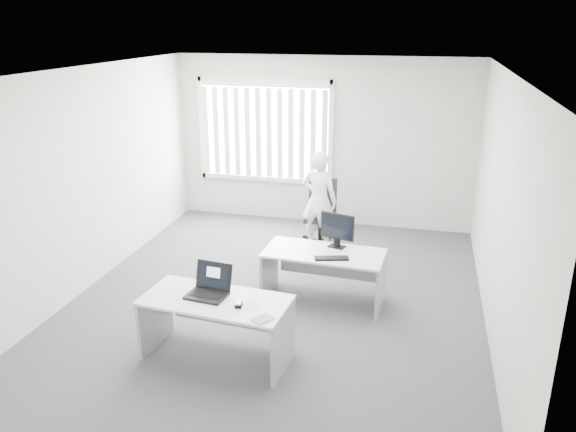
% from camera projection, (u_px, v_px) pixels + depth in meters
% --- Properties ---
extents(ground, '(6.00, 6.00, 0.00)m').
position_uv_depth(ground, '(277.00, 299.00, 7.07)').
color(ground, '#525159').
rests_on(ground, ground).
extents(wall_back, '(5.00, 0.02, 2.80)m').
position_uv_depth(wall_back, '(323.00, 142.00, 9.36)').
color(wall_back, silver).
rests_on(wall_back, ground).
extents(wall_front, '(5.00, 0.02, 2.80)m').
position_uv_depth(wall_front, '(164.00, 317.00, 3.86)').
color(wall_front, silver).
rests_on(wall_front, ground).
extents(wall_left, '(0.02, 6.00, 2.80)m').
position_uv_depth(wall_left, '(88.00, 179.00, 7.17)').
color(wall_left, silver).
rests_on(wall_left, ground).
extents(wall_right, '(0.02, 6.00, 2.80)m').
position_uv_depth(wall_right, '(500.00, 209.00, 6.04)').
color(wall_right, silver).
rests_on(wall_right, ground).
extents(ceiling, '(5.00, 6.00, 0.02)m').
position_uv_depth(ceiling, '(276.00, 71.00, 6.14)').
color(ceiling, white).
rests_on(ceiling, wall_back).
extents(window, '(2.32, 0.06, 1.76)m').
position_uv_depth(window, '(265.00, 131.00, 9.50)').
color(window, silver).
rests_on(window, wall_back).
extents(blinds, '(2.20, 0.10, 1.50)m').
position_uv_depth(blinds, '(264.00, 133.00, 9.45)').
color(blinds, white).
rests_on(blinds, wall_back).
extents(desk_near, '(1.54, 0.82, 0.68)m').
position_uv_depth(desk_near, '(216.00, 316.00, 5.70)').
color(desk_near, white).
rests_on(desk_near, ground).
extents(desk_far, '(1.49, 0.77, 0.66)m').
position_uv_depth(desk_far, '(324.00, 266.00, 6.88)').
color(desk_far, white).
rests_on(desk_far, ground).
extents(office_chair, '(0.61, 0.61, 1.04)m').
position_uv_depth(office_chair, '(321.00, 224.00, 8.72)').
color(office_chair, black).
rests_on(office_chair, ground).
extents(person, '(0.62, 0.47, 1.53)m').
position_uv_depth(person, '(319.00, 201.00, 8.41)').
color(person, white).
rests_on(person, ground).
extents(laptop, '(0.44, 0.40, 0.31)m').
position_uv_depth(laptop, '(206.00, 283.00, 5.63)').
color(laptop, black).
rests_on(laptop, desk_near).
extents(paper_sheet, '(0.34, 0.28, 0.00)m').
position_uv_depth(paper_sheet, '(243.00, 305.00, 5.52)').
color(paper_sheet, white).
rests_on(paper_sheet, desk_near).
extents(mouse, '(0.08, 0.12, 0.05)m').
position_uv_depth(mouse, '(239.00, 304.00, 5.48)').
color(mouse, '#B7B7BA').
rests_on(mouse, paper_sheet).
extents(booklet, '(0.22, 0.23, 0.01)m').
position_uv_depth(booklet, '(263.00, 319.00, 5.25)').
color(booklet, white).
rests_on(booklet, desk_near).
extents(keyboard, '(0.42, 0.24, 0.02)m').
position_uv_depth(keyboard, '(332.00, 258.00, 6.61)').
color(keyboard, black).
rests_on(keyboard, desk_far).
extents(monitor, '(0.46, 0.25, 0.44)m').
position_uv_depth(monitor, '(337.00, 230.00, 6.89)').
color(monitor, black).
rests_on(monitor, desk_far).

